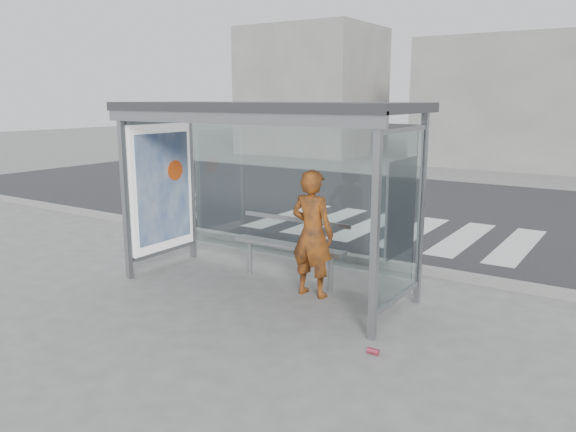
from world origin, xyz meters
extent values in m
plane|color=slate|center=(0.00, 0.00, 0.00)|extent=(80.00, 80.00, 0.00)
cube|color=#252527|center=(0.00, 7.00, 0.00)|extent=(30.00, 10.00, 0.01)
cube|color=gray|center=(0.00, 1.95, 0.06)|extent=(30.00, 0.18, 0.12)
cube|color=silver|center=(-2.50, 4.50, 0.00)|extent=(0.55, 3.00, 0.00)
cube|color=silver|center=(-1.50, 4.50, 0.00)|extent=(0.55, 3.00, 0.00)
cube|color=silver|center=(-0.50, 4.50, 0.00)|extent=(0.55, 3.00, 0.00)
cube|color=silver|center=(0.50, 4.50, 0.00)|extent=(0.55, 3.00, 0.00)
cube|color=silver|center=(1.50, 4.50, 0.00)|extent=(0.55, 3.00, 0.00)
cube|color=silver|center=(2.50, 4.50, 0.00)|extent=(0.55, 3.00, 0.00)
cube|color=gray|center=(-2.00, -0.70, 1.25)|extent=(0.08, 0.08, 2.50)
cube|color=gray|center=(2.00, -0.70, 1.25)|extent=(0.08, 0.08, 2.50)
cube|color=gray|center=(-2.00, 0.70, 1.25)|extent=(0.08, 0.08, 2.50)
cube|color=gray|center=(2.00, 0.70, 1.25)|extent=(0.08, 0.08, 2.50)
cube|color=#2D2D30|center=(0.00, 0.00, 2.56)|extent=(4.25, 1.65, 0.12)
cube|color=gray|center=(0.00, -0.76, 2.45)|extent=(4.25, 0.06, 0.18)
cube|color=white|center=(0.00, 0.70, 1.30)|extent=(3.80, 0.02, 2.00)
cube|color=white|center=(-2.00, 0.00, 1.30)|extent=(0.15, 1.25, 2.00)
cube|color=#2C579F|center=(-1.92, 0.00, 1.30)|extent=(0.01, 1.10, 1.70)
cylinder|color=#DF4B13|center=(-1.91, 0.25, 1.55)|extent=(0.02, 0.32, 0.32)
cube|color=white|center=(2.00, 0.00, 1.30)|extent=(0.03, 1.25, 2.00)
cube|color=beige|center=(1.97, 0.05, 1.40)|extent=(0.03, 0.86, 1.16)
cube|color=gray|center=(-10.00, 18.00, 3.00)|extent=(6.00, 5.00, 6.00)
cube|color=gray|center=(0.00, 18.00, 2.50)|extent=(8.00, 5.00, 5.00)
imported|color=orange|center=(0.68, 0.18, 0.87)|extent=(0.65, 0.44, 1.75)
cube|color=gray|center=(0.10, 0.47, 0.56)|extent=(1.83, 0.22, 0.05)
cylinder|color=gray|center=(-0.61, 0.47, 0.27)|extent=(0.07, 0.07, 0.53)
cylinder|color=gray|center=(0.81, 0.47, 0.27)|extent=(0.07, 0.07, 0.53)
cube|color=gray|center=(0.10, 0.66, 0.91)|extent=(1.83, 0.04, 0.06)
cylinder|color=#E24261|center=(2.18, -1.04, 0.03)|extent=(0.12, 0.07, 0.07)
camera|label=1|loc=(4.46, -6.17, 2.67)|focal=35.00mm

